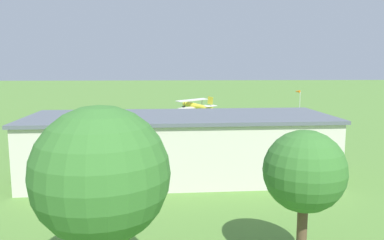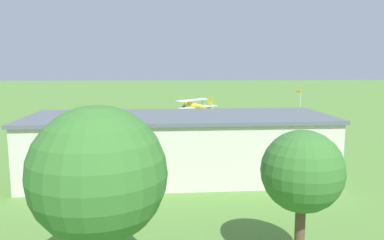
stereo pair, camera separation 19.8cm
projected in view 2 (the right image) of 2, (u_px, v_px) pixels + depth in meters
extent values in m
plane|color=#568438|center=(165.00, 125.00, 74.51)|extent=(400.00, 400.00, 0.00)
cube|color=beige|center=(179.00, 148.00, 40.08)|extent=(30.83, 11.76, 6.18)
cube|color=slate|center=(179.00, 117.00, 39.60)|extent=(31.45, 12.39, 0.35)
cube|color=#384251|center=(177.00, 142.00, 45.49)|extent=(10.00, 0.51, 5.07)
cylinder|color=yellow|center=(198.00, 106.00, 69.10)|extent=(5.44, 5.58, 1.60)
cone|color=black|center=(183.00, 107.00, 71.69)|extent=(1.00, 1.00, 0.72)
cube|color=silver|center=(195.00, 107.00, 69.68)|extent=(6.20, 6.05, 0.24)
cube|color=silver|center=(192.00, 100.00, 69.85)|extent=(6.20, 6.05, 0.24)
cube|color=yellow|center=(210.00, 101.00, 66.89)|extent=(0.92, 0.95, 1.40)
cube|color=silver|center=(211.00, 106.00, 66.97)|extent=(2.50, 2.46, 0.17)
cylinder|color=black|center=(199.00, 113.00, 70.35)|extent=(0.55, 0.56, 0.64)
cylinder|color=black|center=(192.00, 114.00, 68.98)|extent=(0.55, 0.56, 0.64)
cylinder|color=#332D28|center=(202.00, 103.00, 71.47)|extent=(0.20, 0.21, 1.33)
cylinder|color=#332D28|center=(184.00, 105.00, 68.06)|extent=(0.20, 0.21, 1.33)
cube|color=#23389E|center=(40.00, 149.00, 50.25)|extent=(2.29, 4.16, 0.79)
cube|color=#2D3842|center=(40.00, 144.00, 50.15)|extent=(1.85, 2.40, 0.58)
cylinder|color=black|center=(46.00, 154.00, 49.16)|extent=(0.30, 0.66, 0.64)
cylinder|color=black|center=(31.00, 154.00, 48.84)|extent=(0.30, 0.66, 0.64)
cylinder|color=black|center=(50.00, 149.00, 51.78)|extent=(0.30, 0.66, 0.64)
cylinder|color=black|center=(36.00, 150.00, 51.46)|extent=(0.30, 0.66, 0.64)
cylinder|color=#72338C|center=(289.00, 151.00, 50.06)|extent=(0.40, 0.40, 0.90)
cylinder|color=orange|center=(289.00, 145.00, 49.95)|extent=(0.47, 0.47, 0.64)
sphere|color=#D8AD84|center=(289.00, 142.00, 49.88)|extent=(0.24, 0.24, 0.24)
cylinder|color=#72338C|center=(271.00, 148.00, 51.96)|extent=(0.39, 0.39, 0.82)
cylinder|color=navy|center=(271.00, 143.00, 51.86)|extent=(0.47, 0.47, 0.58)
sphere|color=brown|center=(271.00, 140.00, 51.80)|extent=(0.22, 0.22, 0.22)
sphere|color=#38722D|center=(98.00, 174.00, 18.29)|extent=(6.68, 6.68, 6.68)
cylinder|color=brown|center=(300.00, 232.00, 22.05)|extent=(0.59, 0.59, 4.40)
sphere|color=#38722D|center=(302.00, 171.00, 21.52)|extent=(4.69, 4.69, 4.69)
cylinder|color=silver|center=(300.00, 103.00, 88.72)|extent=(0.12, 0.12, 5.59)
cone|color=orange|center=(298.00, 91.00, 88.30)|extent=(1.31, 1.37, 0.60)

